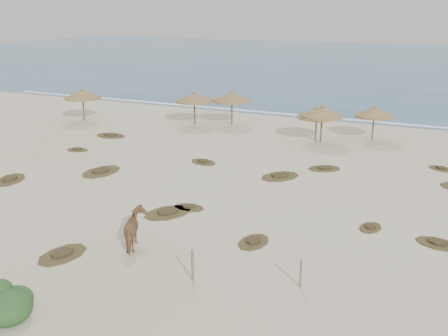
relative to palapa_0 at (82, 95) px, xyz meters
The scene contains 26 objects.
ground 24.74m from the palapa_0, 41.65° to the right, with size 160.00×160.00×0.00m, color beige.
ocean 61.49m from the palapa_0, 72.57° to the left, with size 200.00×100.00×0.01m, color #29587B.
foam_line 20.90m from the palapa_0, 27.60° to the left, with size 70.00×0.60×0.01m, color white.
palapa_0 is the anchor object (origin of this frame).
palapa_1 9.96m from the palapa_0, 14.91° to the left, with size 3.91×3.91×2.93m.
palapa_2 13.09m from the palapa_0, 16.98° to the left, with size 3.43×3.43×2.97m.
palapa_3 20.85m from the palapa_0, ahead, with size 3.36×3.36×2.85m.
palapa_4 20.44m from the palapa_0, ahead, with size 2.94×2.94×2.69m.
palapa_5 24.45m from the palapa_0, ahead, with size 2.99×2.99×2.66m.
horse 25.89m from the palapa_0, 46.59° to the right, with size 0.87×1.90×1.60m, color olive.
fence_post_near 29.30m from the palapa_0, 43.68° to the right, with size 0.09×0.09×1.25m, color #716755.
fence_post_far 31.39m from the palapa_0, 37.45° to the right, with size 0.08×0.08×1.09m, color #716755.
scrub_0 16.15m from the palapa_0, 66.42° to the right, with size 2.22×2.73×0.16m.
scrub_1 15.45m from the palapa_0, 47.61° to the right, with size 2.10×2.94×0.16m.
scrub_2 22.87m from the palapa_0, 38.48° to the right, with size 1.61×1.10×0.16m.
scrub_3 22.04m from the palapa_0, 20.69° to the right, with size 2.75×2.95×0.16m.
scrub_4 32.30m from the palapa_0, 24.61° to the right, with size 2.03×1.54×0.16m.
scrub_6 7.03m from the palapa_0, 34.26° to the right, with size 2.52×1.68×0.16m.
scrub_7 23.27m from the palapa_0, 12.99° to the right, with size 2.40×2.18×0.16m.
scrub_8 10.13m from the palapa_0, 54.00° to the right, with size 1.68×1.19×0.16m.
scrub_9 23.03m from the palapa_0, 41.41° to the right, with size 2.63×2.92×0.16m.
scrub_10 29.37m from the palapa_0, ahead, with size 1.87×1.63×0.16m.
scrub_11 25.86m from the palapa_0, 53.16° to the right, with size 1.81×2.42×0.16m.
scrub_12 27.64m from the palapa_0, 36.61° to the right, with size 1.42×1.92×0.16m.
scrub_13 16.82m from the palapa_0, 24.89° to the right, with size 2.16×1.75×0.16m.
scrub_14 29.54m from the palapa_0, 26.05° to the right, with size 1.21×1.55×0.16m.
Camera 1 is at (10.32, -18.13, 9.60)m, focal length 40.00 mm.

